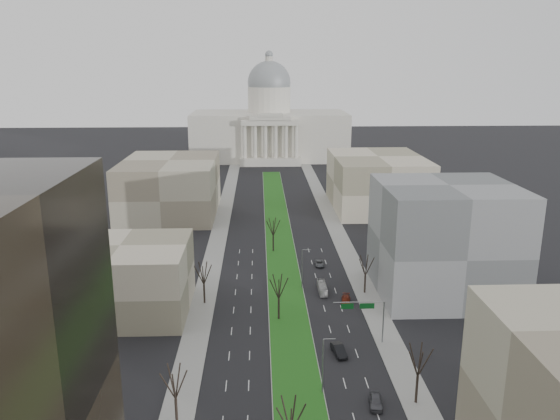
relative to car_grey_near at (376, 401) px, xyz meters
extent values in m
plane|color=black|center=(-11.13, 68.45, -0.77)|extent=(600.00, 600.00, 0.00)
cube|color=#999993|center=(-11.13, 67.45, -0.69)|extent=(8.00, 222.00, 0.15)
cube|color=#175516|center=(-11.13, 67.45, -0.60)|extent=(7.70, 221.70, 0.06)
cube|color=gray|center=(-28.63, 43.45, -0.69)|extent=(5.00, 330.00, 0.15)
cube|color=gray|center=(6.37, 43.45, -0.69)|extent=(5.00, 330.00, 0.15)
cube|color=beige|center=(-11.13, 218.45, 11.23)|extent=(80.00, 40.00, 24.00)
cube|color=beige|center=(-11.13, 195.45, 1.23)|extent=(30.00, 6.00, 4.00)
cube|color=beige|center=(-11.13, 195.45, 20.23)|extent=(28.00, 5.00, 2.50)
cube|color=beige|center=(-11.13, 195.45, 22.23)|extent=(20.00, 5.00, 1.80)
cube|color=beige|center=(-11.13, 195.45, 23.83)|extent=(12.00, 5.00, 1.60)
cylinder|color=beige|center=(-11.13, 218.45, 29.23)|extent=(22.00, 22.00, 14.00)
sphere|color=gray|center=(-11.13, 218.45, 38.23)|extent=(22.00, 22.00, 22.00)
cylinder|color=beige|center=(-11.13, 218.45, 49.23)|extent=(4.00, 4.00, 4.00)
sphere|color=gray|center=(-11.13, 218.45, 52.23)|extent=(4.00, 4.00, 4.00)
cylinder|color=beige|center=(-23.63, 195.45, 11.23)|extent=(2.00, 2.00, 16.00)
cylinder|color=beige|center=(-18.63, 195.45, 11.23)|extent=(2.00, 2.00, 16.00)
cylinder|color=beige|center=(-13.63, 195.45, 11.23)|extent=(2.00, 2.00, 16.00)
cylinder|color=beige|center=(-8.63, 195.45, 11.23)|extent=(2.00, 2.00, 16.00)
cylinder|color=beige|center=(-3.63, 195.45, 11.23)|extent=(2.00, 2.00, 16.00)
cylinder|color=beige|center=(1.37, 195.45, 11.23)|extent=(2.00, 2.00, 16.00)
cube|color=gray|center=(-44.13, 33.45, 6.23)|extent=(26.00, 22.00, 14.00)
cube|color=slate|center=(22.87, 40.45, 11.23)|extent=(28.00, 26.00, 24.00)
cube|color=gray|center=(-46.13, 108.45, 8.23)|extent=(30.00, 40.00, 18.00)
cube|color=gray|center=(23.87, 113.45, 8.23)|extent=(30.00, 40.00, 18.00)
cylinder|color=black|center=(-28.33, -3.55, 1.39)|extent=(0.40, 0.40, 4.32)
cylinder|color=black|center=(-28.33, 36.45, 1.34)|extent=(0.40, 0.40, 4.22)
cylinder|color=black|center=(6.07, 0.45, 1.44)|extent=(0.40, 0.40, 4.42)
cylinder|color=black|center=(6.07, 40.45, 1.25)|extent=(0.40, 0.40, 4.03)
cylinder|color=black|center=(-13.13, 28.45, 1.39)|extent=(0.40, 0.40, 4.32)
cylinder|color=black|center=(-13.13, 68.45, 1.39)|extent=(0.40, 0.40, 4.32)
cylinder|color=gray|center=(-7.43, 3.45, 3.73)|extent=(0.20, 0.20, 9.00)
cylinder|color=gray|center=(-6.53, 3.45, 8.33)|extent=(1.80, 0.12, 0.12)
cylinder|color=gray|center=(-7.43, 43.45, 3.73)|extent=(0.20, 0.20, 9.00)
cylinder|color=gray|center=(-6.53, 43.45, 8.33)|extent=(1.80, 0.12, 0.12)
cylinder|color=gray|center=(5.07, 18.45, 3.23)|extent=(0.24, 0.24, 8.00)
cylinder|color=gray|center=(0.57, 18.45, 7.23)|extent=(9.00, 0.18, 0.18)
cube|color=#0C591E|center=(2.07, 18.53, 6.43)|extent=(2.60, 0.08, 1.00)
cube|color=#0C591E|center=(-1.43, 18.53, 6.43)|extent=(2.20, 0.08, 1.00)
imported|color=#494A51|center=(0.00, 0.00, 0.00)|extent=(2.40, 4.72, 1.54)
imported|color=black|center=(-3.31, 14.74, 0.05)|extent=(2.53, 5.21, 1.64)
imported|color=#641C0D|center=(1.19, 35.60, -0.11)|extent=(2.62, 4.82, 1.33)
imported|color=#4C4E54|center=(-1.98, 57.39, -0.15)|extent=(2.17, 4.52, 1.24)
imported|color=silver|center=(-3.11, 41.37, 0.21)|extent=(1.69, 7.07, 1.97)
camera|label=1|loc=(-16.64, -68.96, 47.54)|focal=35.00mm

